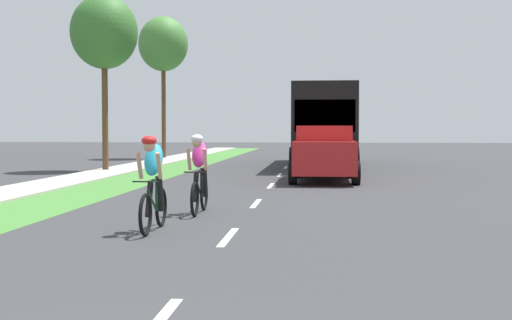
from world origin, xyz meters
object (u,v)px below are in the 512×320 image
bus_black (323,123)px  street_tree_near (104,33)px  cyclist_lead (153,182)px  street_tree_far (163,45)px  suv_red (324,152)px  cyclist_trailing (199,173)px

bus_black → street_tree_near: (-8.79, -4.43, 3.55)m
cyclist_lead → street_tree_near: 17.03m
street_tree_near → street_tree_far: street_tree_far is taller
cyclist_lead → bus_black: bearing=81.5°
bus_black → street_tree_near: size_ratio=1.65×
suv_red → bus_black: bus_black is taller
bus_black → street_tree_far: street_tree_far is taller
cyclist_trailing → bus_black: size_ratio=0.15×
cyclist_lead → bus_black: (2.95, 19.72, 1.17)m
street_tree_far → street_tree_near: bearing=-88.8°
cyclist_lead → street_tree_near: bearing=110.9°
cyclist_trailing → bus_black: bus_black is taller
street_tree_far → cyclist_lead: bearing=-77.1°
cyclist_lead → street_tree_far: (-6.08, 26.47, 5.67)m
suv_red → street_tree_near: 10.80m
suv_red → bus_black: (0.06, 8.84, 1.03)m
suv_red → street_tree_near: bearing=153.2°
cyclist_trailing → bus_black: (2.61, 17.39, 1.17)m
cyclist_trailing → street_tree_far: (-6.42, 24.15, 5.67)m
cyclist_trailing → street_tree_near: street_tree_near is taller
street_tree_near → cyclist_lead: bearing=-69.1°
cyclist_lead → cyclist_trailing: same height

